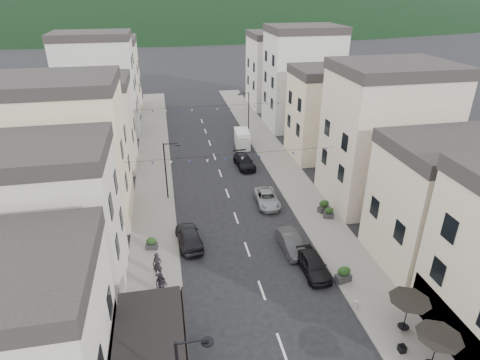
% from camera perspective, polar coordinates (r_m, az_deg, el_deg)
% --- Properties ---
extents(sidewalk_left, '(4.00, 76.00, 0.12)m').
position_cam_1_polar(sidewalk_left, '(46.74, -12.13, 0.77)').
color(sidewalk_left, slate).
rests_on(sidewalk_left, ground).
extents(sidewalk_right, '(4.00, 76.00, 0.12)m').
position_cam_1_polar(sidewalk_right, '(48.54, 5.80, 2.23)').
color(sidewalk_right, slate).
rests_on(sidewalk_right, ground).
extents(hill_backdrop, '(640.00, 360.00, 70.00)m').
position_cam_1_polar(hill_backdrop, '(311.11, -10.71, 22.04)').
color(hill_backdrop, black).
rests_on(hill_backdrop, ground).
extents(boutique_awning, '(3.77, 7.50, 3.28)m').
position_cam_1_polar(boutique_awning, '(22.61, -12.14, -21.39)').
color(boutique_awning, black).
rests_on(boutique_awning, ground).
extents(buildings_row_left, '(10.20, 54.16, 14.00)m').
position_cam_1_polar(buildings_row_left, '(50.79, -20.77, 9.03)').
color(buildings_row_left, beige).
rests_on(buildings_row_left, ground).
extents(buildings_row_right, '(10.20, 54.16, 14.50)m').
position_cam_1_polar(buildings_row_right, '(52.89, 12.12, 10.98)').
color(buildings_row_right, beige).
rests_on(buildings_row_right, ground).
extents(cafe_terrace, '(2.50, 8.10, 2.53)m').
position_cam_1_polar(cafe_terrace, '(25.53, 26.36, -19.74)').
color(cafe_terrace, black).
rests_on(cafe_terrace, ground).
extents(streetlamp_left_far, '(1.70, 0.56, 6.00)m').
position_cam_1_polar(streetlamp_left_far, '(39.74, -10.20, 2.10)').
color(streetlamp_left_far, black).
rests_on(streetlamp_left_far, ground).
extents(streetlamp_right_far, '(1.70, 0.56, 6.00)m').
position_cam_1_polar(streetlamp_right_far, '(57.87, 0.97, 10.14)').
color(streetlamp_right_far, black).
rests_on(streetlamp_right_far, ground).
extents(bollards, '(11.66, 10.26, 0.60)m').
position_cam_1_polar(bollards, '(25.56, 6.31, -22.65)').
color(bollards, gray).
rests_on(bollards, ground).
extents(bunting_near, '(19.00, 0.28, 0.62)m').
position_cam_1_polar(bunting_near, '(35.76, -0.89, 3.16)').
color(bunting_near, black).
rests_on(bunting_near, ground).
extents(bunting_far, '(19.00, 0.28, 0.62)m').
position_cam_1_polar(bunting_far, '(50.72, -4.14, 10.07)').
color(bunting_far, black).
rests_on(bunting_far, ground).
extents(parked_car_a, '(1.85, 4.32, 1.46)m').
position_cam_1_polar(parked_car_a, '(31.12, 10.33, -11.69)').
color(parked_car_a, black).
rests_on(parked_car_a, ground).
extents(parked_car_b, '(1.62, 4.20, 1.36)m').
position_cam_1_polar(parked_car_b, '(33.21, 7.27, -8.83)').
color(parked_car_b, '#313134').
rests_on(parked_car_b, ground).
extents(parked_car_c, '(2.28, 4.61, 1.26)m').
position_cam_1_polar(parked_car_c, '(39.53, 3.86, -2.63)').
color(parked_car_c, gray).
rests_on(parked_car_c, ground).
extents(parked_car_d, '(2.22, 4.80, 1.36)m').
position_cam_1_polar(parked_car_d, '(47.56, 0.61, 2.66)').
color(parked_car_d, black).
rests_on(parked_car_d, ground).
extents(parked_car_e, '(2.34, 4.77, 1.56)m').
position_cam_1_polar(parked_car_e, '(33.75, -7.26, -8.00)').
color(parked_car_e, black).
rests_on(parked_car_e, ground).
extents(delivery_van, '(2.28, 4.74, 2.19)m').
position_cam_1_polar(delivery_van, '(53.89, 0.30, 5.99)').
color(delivery_van, silver).
rests_on(delivery_van, ground).
extents(pedestrian_a, '(0.82, 0.64, 1.98)m').
position_cam_1_polar(pedestrian_a, '(30.55, -11.65, -11.74)').
color(pedestrian_a, black).
rests_on(pedestrian_a, sidewalk_left).
extents(pedestrian_b, '(1.15, 1.05, 1.91)m').
position_cam_1_polar(pedestrian_b, '(28.82, -11.13, -14.44)').
color(pedestrian_b, '#27202B').
rests_on(pedestrian_b, sidewalk_left).
extents(planter_la, '(1.24, 0.95, 1.23)m').
position_cam_1_polar(planter_la, '(27.43, -12.08, -18.08)').
color(planter_la, '#323134').
rests_on(planter_la, sidewalk_left).
extents(planter_lb, '(1.02, 0.68, 1.06)m').
position_cam_1_polar(planter_lb, '(33.73, -12.46, -8.80)').
color(planter_lb, '#28282A').
rests_on(planter_lb, sidewalk_left).
extents(planter_ra, '(1.22, 0.82, 1.26)m').
position_cam_1_polar(planter_ra, '(30.65, 14.52, -12.85)').
color(planter_ra, '#2D2D2F').
rests_on(planter_ra, sidewalk_right).
extents(planter_rb, '(1.07, 0.83, 1.06)m').
position_cam_1_polar(planter_rb, '(37.93, 12.52, -4.57)').
color(planter_rb, '#2E2E31').
rests_on(planter_rb, sidewalk_right).
extents(planter_rc, '(1.21, 0.92, 1.20)m').
position_cam_1_polar(planter_rc, '(38.79, 11.83, -3.65)').
color(planter_rc, '#29292B').
rests_on(planter_rc, sidewalk_right).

